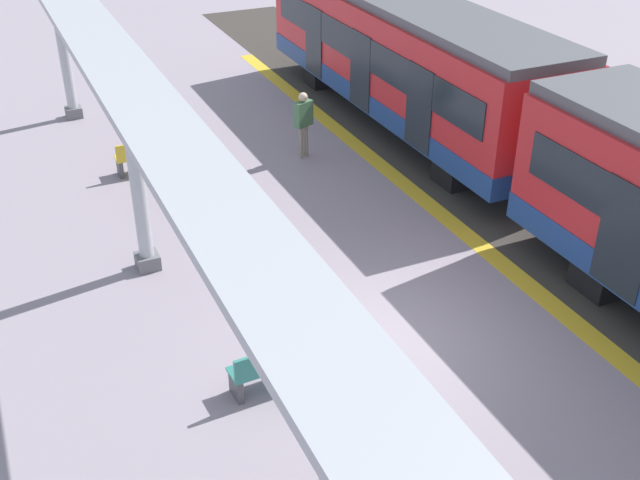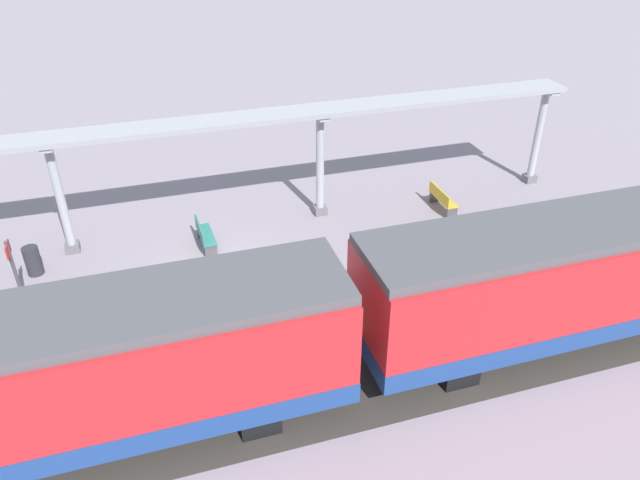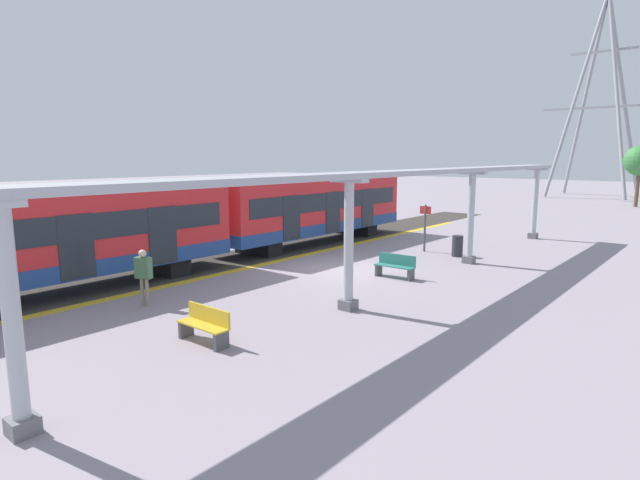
{
  "view_description": "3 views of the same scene",
  "coord_description": "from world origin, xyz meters",
  "px_view_note": "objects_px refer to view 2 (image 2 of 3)",
  "views": [
    {
      "loc": [
        5.39,
        9.19,
        8.27
      ],
      "look_at": [
        0.64,
        -1.26,
        1.51
      ],
      "focal_mm": 43.77,
      "sensor_mm": 36.0,
      "label": 1
    },
    {
      "loc": [
        -15.37,
        1.8,
        10.76
      ],
      "look_at": [
        -1.15,
        -2.67,
        1.61
      ],
      "focal_mm": 34.15,
      "sensor_mm": 36.0,
      "label": 2
    },
    {
      "loc": [
        11.62,
        -15.6,
        4.42
      ],
      "look_at": [
        -1.27,
        -0.01,
        1.09
      ],
      "focal_mm": 28.63,
      "sensor_mm": 36.0,
      "label": 3
    }
  ],
  "objects_px": {
    "train_far_carriage": "(61,381)",
    "passenger_waiting_near_edge": "(480,240)",
    "bench_mid_platform": "(442,199)",
    "trash_bin": "(33,261)",
    "platform_info_sign": "(14,268)",
    "canopy_pillar_nearest": "(538,136)",
    "bench_near_end": "(204,235)",
    "canopy_pillar_second": "(320,165)",
    "train_near_carriage": "(584,274)",
    "canopy_pillar_third": "(61,199)"
  },
  "relations": [
    {
      "from": "bench_near_end",
      "to": "trash_bin",
      "type": "distance_m",
      "value": 5.24
    },
    {
      "from": "canopy_pillar_second",
      "to": "passenger_waiting_near_edge",
      "type": "xyz_separation_m",
      "value": [
        -4.89,
        -3.58,
        -0.86
      ]
    },
    {
      "from": "canopy_pillar_second",
      "to": "bench_mid_platform",
      "type": "relative_size",
      "value": 2.54
    },
    {
      "from": "bench_near_end",
      "to": "bench_mid_platform",
      "type": "height_order",
      "value": "same"
    },
    {
      "from": "train_near_carriage",
      "to": "bench_mid_platform",
      "type": "distance_m",
      "value": 7.33
    },
    {
      "from": "canopy_pillar_second",
      "to": "trash_bin",
      "type": "relative_size",
      "value": 4.06
    },
    {
      "from": "platform_info_sign",
      "to": "bench_near_end",
      "type": "bearing_deg",
      "value": -72.52
    },
    {
      "from": "trash_bin",
      "to": "platform_info_sign",
      "type": "relative_size",
      "value": 0.43
    },
    {
      "from": "canopy_pillar_nearest",
      "to": "bench_mid_platform",
      "type": "distance_m",
      "value": 4.82
    },
    {
      "from": "train_near_carriage",
      "to": "canopy_pillar_nearest",
      "type": "distance_m",
      "value": 9.28
    },
    {
      "from": "bench_near_end",
      "to": "platform_info_sign",
      "type": "xyz_separation_m",
      "value": [
        -1.7,
        5.39,
        0.89
      ]
    },
    {
      "from": "passenger_waiting_near_edge",
      "to": "platform_info_sign",
      "type": "bearing_deg",
      "value": 80.74
    },
    {
      "from": "train_near_carriage",
      "to": "bench_near_end",
      "type": "height_order",
      "value": "train_near_carriage"
    },
    {
      "from": "trash_bin",
      "to": "passenger_waiting_near_edge",
      "type": "distance_m",
      "value": 13.7
    },
    {
      "from": "train_near_carriage",
      "to": "trash_bin",
      "type": "bearing_deg",
      "value": 62.78
    },
    {
      "from": "canopy_pillar_nearest",
      "to": "bench_mid_platform",
      "type": "relative_size",
      "value": 2.54
    },
    {
      "from": "bench_near_end",
      "to": "canopy_pillar_nearest",
      "type": "bearing_deg",
      "value": -85.52
    },
    {
      "from": "bench_mid_platform",
      "to": "trash_bin",
      "type": "relative_size",
      "value": 1.6
    },
    {
      "from": "canopy_pillar_third",
      "to": "trash_bin",
      "type": "bearing_deg",
      "value": 133.51
    },
    {
      "from": "canopy_pillar_nearest",
      "to": "passenger_waiting_near_edge",
      "type": "distance_m",
      "value": 7.19
    },
    {
      "from": "platform_info_sign",
      "to": "passenger_waiting_near_edge",
      "type": "height_order",
      "value": "platform_info_sign"
    },
    {
      "from": "canopy_pillar_nearest",
      "to": "passenger_waiting_near_edge",
      "type": "bearing_deg",
      "value": 133.19
    },
    {
      "from": "canopy_pillar_third",
      "to": "passenger_waiting_near_edge",
      "type": "xyz_separation_m",
      "value": [
        -4.89,
        -12.07,
        -0.86
      ]
    },
    {
      "from": "train_near_carriage",
      "to": "platform_info_sign",
      "type": "bearing_deg",
      "value": 68.77
    },
    {
      "from": "canopy_pillar_second",
      "to": "bench_near_end",
      "type": "relative_size",
      "value": 2.51
    },
    {
      "from": "canopy_pillar_second",
      "to": "platform_info_sign",
      "type": "xyz_separation_m",
      "value": [
        -2.72,
        9.7,
        -0.6
      ]
    },
    {
      "from": "canopy_pillar_nearest",
      "to": "canopy_pillar_second",
      "type": "distance_m",
      "value": 8.78
    },
    {
      "from": "trash_bin",
      "to": "canopy_pillar_second",
      "type": "bearing_deg",
      "value": -83.98
    },
    {
      "from": "bench_mid_platform",
      "to": "passenger_waiting_near_edge",
      "type": "relative_size",
      "value": 0.88
    },
    {
      "from": "bench_mid_platform",
      "to": "trash_bin",
      "type": "height_order",
      "value": "trash_bin"
    },
    {
      "from": "train_far_carriage",
      "to": "canopy_pillar_nearest",
      "type": "xyz_separation_m",
      "value": [
        8.25,
        -16.92,
        0.1
      ]
    },
    {
      "from": "platform_info_sign",
      "to": "canopy_pillar_third",
      "type": "bearing_deg",
      "value": -24.02
    },
    {
      "from": "bench_mid_platform",
      "to": "bench_near_end",
      "type": "bearing_deg",
      "value": 89.75
    },
    {
      "from": "train_near_carriage",
      "to": "canopy_pillar_second",
      "type": "bearing_deg",
      "value": 28.78
    },
    {
      "from": "canopy_pillar_third",
      "to": "trash_bin",
      "type": "distance_m",
      "value": 2.07
    },
    {
      "from": "bench_mid_platform",
      "to": "canopy_pillar_third",
      "type": "bearing_deg",
      "value": 85.25
    },
    {
      "from": "canopy_pillar_nearest",
      "to": "trash_bin",
      "type": "bearing_deg",
      "value": 93.15
    },
    {
      "from": "train_near_carriage",
      "to": "passenger_waiting_near_edge",
      "type": "bearing_deg",
      "value": 15.85
    },
    {
      "from": "train_near_carriage",
      "to": "train_far_carriage",
      "type": "height_order",
      "value": "same"
    },
    {
      "from": "train_far_carriage",
      "to": "bench_mid_platform",
      "type": "distance_m",
      "value": 14.45
    },
    {
      "from": "platform_info_sign",
      "to": "train_far_carriage",
      "type": "bearing_deg",
      "value": -164.14
    },
    {
      "from": "canopy_pillar_nearest",
      "to": "canopy_pillar_second",
      "type": "height_order",
      "value": "same"
    },
    {
      "from": "trash_bin",
      "to": "passenger_waiting_near_edge",
      "type": "height_order",
      "value": "passenger_waiting_near_edge"
    },
    {
      "from": "train_far_carriage",
      "to": "passenger_waiting_near_edge",
      "type": "bearing_deg",
      "value": -73.96
    },
    {
      "from": "train_far_carriage",
      "to": "canopy_pillar_second",
      "type": "relative_size",
      "value": 3.17
    },
    {
      "from": "bench_mid_platform",
      "to": "passenger_waiting_near_edge",
      "type": "height_order",
      "value": "passenger_waiting_near_edge"
    },
    {
      "from": "bench_near_end",
      "to": "bench_mid_platform",
      "type": "distance_m",
      "value": 8.64
    },
    {
      "from": "bench_near_end",
      "to": "passenger_waiting_near_edge",
      "type": "xyz_separation_m",
      "value": [
        -3.86,
        -7.89,
        0.63
      ]
    },
    {
      "from": "passenger_waiting_near_edge",
      "to": "train_far_carriage",
      "type": "bearing_deg",
      "value": 106.04
    },
    {
      "from": "canopy_pillar_second",
      "to": "canopy_pillar_third",
      "type": "xyz_separation_m",
      "value": [
        0.0,
        8.49,
        0.0
      ]
    }
  ]
}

